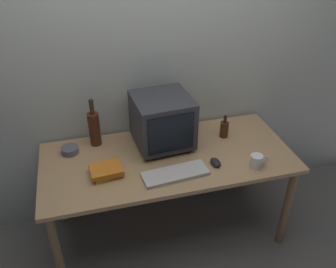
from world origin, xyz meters
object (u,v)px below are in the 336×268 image
(keyboard, at_px, (175,174))
(cd_spindle, at_px, (70,150))
(mug, at_px, (257,161))
(bottle_short, at_px, (224,129))
(crt_monitor, at_px, (162,121))
(book_stack, at_px, (106,170))
(bottle_tall, at_px, (94,128))
(computer_mouse, at_px, (215,162))

(keyboard, distance_m, cd_spindle, 0.76)
(mug, relative_size, cd_spindle, 1.00)
(bottle_short, height_order, cd_spindle, bottle_short)
(crt_monitor, distance_m, bottle_short, 0.48)
(mug, height_order, cd_spindle, mug)
(crt_monitor, bearing_deg, book_stack, -150.56)
(book_stack, height_order, cd_spindle, book_stack)
(bottle_tall, xyz_separation_m, mug, (0.99, -0.54, -0.09))
(computer_mouse, xyz_separation_m, bottle_short, (0.18, 0.31, 0.05))
(keyboard, relative_size, cd_spindle, 3.50)
(book_stack, bearing_deg, bottle_tall, 95.00)
(mug, bearing_deg, keyboard, 174.56)
(crt_monitor, relative_size, bottle_tall, 1.14)
(crt_monitor, distance_m, computer_mouse, 0.46)
(keyboard, distance_m, bottle_tall, 0.68)
(computer_mouse, height_order, bottle_short, bottle_short)
(crt_monitor, xyz_separation_m, bottle_tall, (-0.46, 0.12, -0.06))
(bottle_tall, bearing_deg, cd_spindle, -160.65)
(computer_mouse, distance_m, cd_spindle, 1.00)
(bottle_tall, bearing_deg, keyboard, -47.20)
(mug, bearing_deg, bottle_short, 99.27)
(bottle_tall, height_order, mug, bottle_tall)
(keyboard, relative_size, book_stack, 1.99)
(computer_mouse, bearing_deg, crt_monitor, 125.22)
(cd_spindle, bearing_deg, book_stack, -54.25)
(bottle_short, distance_m, book_stack, 0.92)
(crt_monitor, distance_m, bottle_tall, 0.48)
(keyboard, distance_m, bottle_short, 0.59)
(bottle_short, xyz_separation_m, cd_spindle, (-1.11, 0.08, -0.04))
(bottle_short, bearing_deg, cd_spindle, 175.93)
(computer_mouse, bearing_deg, bottle_tall, 143.10)
(computer_mouse, bearing_deg, book_stack, 167.52)
(crt_monitor, xyz_separation_m, mug, (0.53, -0.42, -0.15))
(cd_spindle, bearing_deg, bottle_tall, 19.35)
(bottle_tall, relative_size, cd_spindle, 3.01)
(computer_mouse, relative_size, mug, 0.83)
(computer_mouse, xyz_separation_m, bottle_tall, (-0.74, 0.45, 0.12))
(keyboard, distance_m, mug, 0.54)
(crt_monitor, xyz_separation_m, computer_mouse, (0.28, -0.33, -0.17))
(bottle_tall, distance_m, mug, 1.13)
(cd_spindle, bearing_deg, mug, -22.06)
(book_stack, distance_m, cd_spindle, 0.37)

